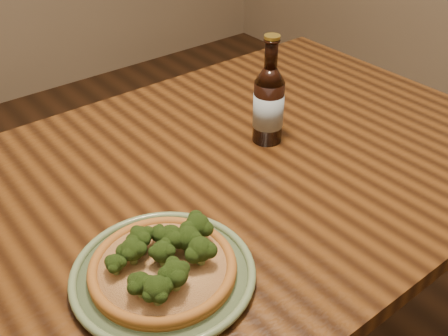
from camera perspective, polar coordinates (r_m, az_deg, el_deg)
table at (r=1.13m, az=-4.29°, el=-5.95°), size 1.60×0.90×0.75m
plate at (r=0.88m, az=-6.63°, el=-11.34°), size 0.30×0.30×0.02m
pizza at (r=0.86m, az=-6.56°, el=-10.32°), size 0.24×0.24×0.07m
beer_bottle at (r=1.18m, az=4.87°, el=6.96°), size 0.07×0.07×0.25m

